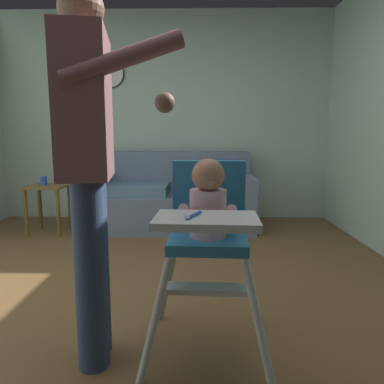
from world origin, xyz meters
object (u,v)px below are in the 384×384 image
high_chair (208,220)px  side_table (48,198)px  sippy_cup (44,181)px  adult_standing (89,160)px  wall_clock (110,74)px  couch (172,198)px

high_chair → side_table: 2.74m
sippy_cup → high_chair: bearing=-51.6°
side_table → sippy_cup: 0.19m
adult_standing → wall_clock: bearing=92.2°
high_chair → sippy_cup: 2.75m
couch → side_table: couch is taller
couch → wall_clock: 1.74m
couch → wall_clock: wall_clock is taller
adult_standing → sippy_cup: size_ratio=16.52×
side_table → wall_clock: 1.70m
couch → side_table: size_ratio=3.55×
high_chair → sippy_cup: (-1.70, 2.15, -0.08)m
couch → high_chair: bearing=8.0°
side_table → couch: bearing=12.4°
high_chair → wall_clock: 3.34m
couch → adult_standing: 2.60m
high_chair → adult_standing: adult_standing is taller
adult_standing → wall_clock: 3.19m
couch → sippy_cup: bearing=-77.9°
high_chair → side_table: high_chair is taller
high_chair → wall_clock: size_ratio=2.69×
couch → adult_standing: adult_standing is taller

